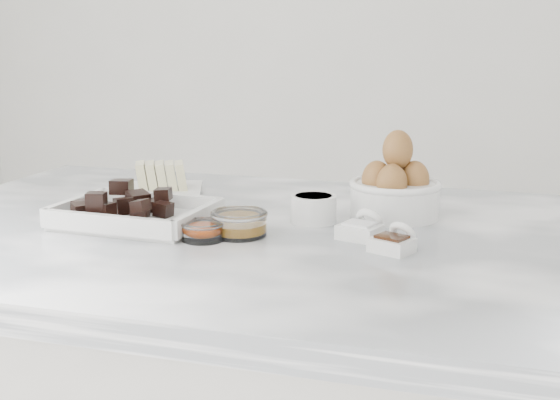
# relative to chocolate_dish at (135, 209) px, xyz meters

# --- Properties ---
(marble_slab) EXTENTS (1.20, 0.80, 0.04)m
(marble_slab) POSITION_rel_chocolate_dish_xyz_m (0.20, 0.03, -0.04)
(marble_slab) COLOR white
(marble_slab) RESTS_ON cabinet
(chocolate_dish) EXTENTS (0.24, 0.19, 0.06)m
(chocolate_dish) POSITION_rel_chocolate_dish_xyz_m (0.00, 0.00, 0.00)
(chocolate_dish) COLOR white
(chocolate_dish) RESTS_ON marble_slab
(butter_plate) EXTENTS (0.19, 0.19, 0.06)m
(butter_plate) POSITION_rel_chocolate_dish_xyz_m (-0.06, 0.20, -0.00)
(butter_plate) COLOR white
(butter_plate) RESTS_ON marble_slab
(sugar_ramekin) EXTENTS (0.07, 0.07, 0.04)m
(sugar_ramekin) POSITION_rel_chocolate_dish_xyz_m (0.26, 0.10, -0.00)
(sugar_ramekin) COLOR white
(sugar_ramekin) RESTS_ON marble_slab
(egg_bowl) EXTENTS (0.15, 0.15, 0.14)m
(egg_bowl) POSITION_rel_chocolate_dish_xyz_m (0.38, 0.17, 0.02)
(egg_bowl) COLOR white
(egg_bowl) RESTS_ON marble_slab
(honey_bowl) EXTENTS (0.09, 0.09, 0.04)m
(honey_bowl) POSITION_rel_chocolate_dish_xyz_m (0.18, -0.01, -0.01)
(honey_bowl) COLOR white
(honey_bowl) RESTS_ON marble_slab
(zest_bowl) EXTENTS (0.06, 0.06, 0.03)m
(zest_bowl) POSITION_rel_chocolate_dish_xyz_m (0.14, -0.05, -0.01)
(zest_bowl) COLOR white
(zest_bowl) RESTS_ON marble_slab
(vanilla_spoon) EXTENTS (0.07, 0.08, 0.04)m
(vanilla_spoon) POSITION_rel_chocolate_dish_xyz_m (0.41, -0.03, -0.01)
(vanilla_spoon) COLOR white
(vanilla_spoon) RESTS_ON marble_slab
(salt_spoon) EXTENTS (0.07, 0.08, 0.04)m
(salt_spoon) POSITION_rel_chocolate_dish_xyz_m (0.35, 0.03, -0.01)
(salt_spoon) COLOR white
(salt_spoon) RESTS_ON marble_slab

